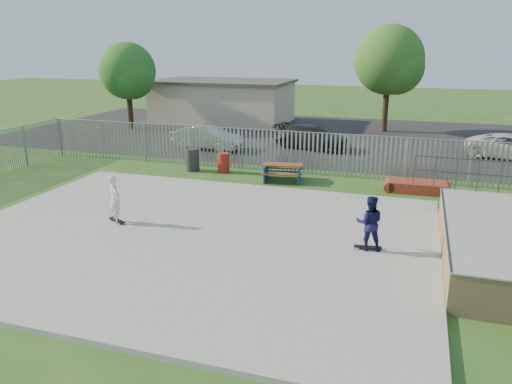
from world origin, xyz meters
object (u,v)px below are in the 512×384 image
(tree_left, at_px, (127,71))
(tree_mid, at_px, (389,60))
(trash_bin_grey, at_px, (193,160))
(skater_navy, at_px, (370,223))
(trash_bin_red, at_px, (224,163))
(skater_white, at_px, (115,199))
(funbox, at_px, (417,187))
(car_silver, at_px, (208,137))
(car_dark, at_px, (312,137))
(picnic_table, at_px, (283,172))

(tree_left, xyz_separation_m, tree_mid, (17.29, 4.57, 0.77))
(trash_bin_grey, distance_m, skater_navy, 11.78)
(trash_bin_red, height_order, tree_left, tree_left)
(trash_bin_red, relative_size, skater_white, 0.57)
(tree_mid, bearing_deg, skater_white, -107.99)
(funbox, xyz_separation_m, skater_navy, (-1.29, -7.08, 0.74))
(tree_left, relative_size, skater_navy, 3.72)
(trash_bin_red, xyz_separation_m, car_silver, (-2.83, 4.68, 0.24))
(trash_bin_grey, bearing_deg, skater_white, -84.12)
(tree_mid, bearing_deg, funbox, -80.63)
(car_silver, distance_m, skater_white, 12.80)
(skater_navy, bearing_deg, car_silver, -57.91)
(skater_navy, xyz_separation_m, skater_white, (-8.29, -0.28, 0.00))
(trash_bin_red, bearing_deg, funbox, -3.83)
(trash_bin_red, xyz_separation_m, skater_navy, (7.56, -7.67, 0.50))
(trash_bin_red, xyz_separation_m, car_dark, (2.88, 6.72, 0.22))
(trash_bin_grey, bearing_deg, car_dark, 57.47)
(funbox, xyz_separation_m, tree_mid, (-2.42, 14.68, 4.61))
(trash_bin_grey, height_order, car_dark, car_dark)
(picnic_table, distance_m, funbox, 5.78)
(trash_bin_grey, bearing_deg, skater_navy, -39.45)
(picnic_table, distance_m, trash_bin_grey, 4.62)
(funbox, relative_size, skater_white, 1.39)
(tree_left, bearing_deg, tree_mid, 14.79)
(skater_white, bearing_deg, car_silver, -43.54)
(car_dark, xyz_separation_m, tree_left, (-13.75, 2.80, 3.38))
(picnic_table, bearing_deg, trash_bin_grey, 164.98)
(tree_mid, xyz_separation_m, skater_white, (-7.15, -22.03, -3.87))
(picnic_table, height_order, tree_left, tree_left)
(car_dark, bearing_deg, skater_navy, -148.23)
(trash_bin_grey, height_order, tree_left, tree_left)
(trash_bin_grey, distance_m, car_dark, 8.20)
(car_dark, relative_size, tree_left, 0.76)
(car_silver, height_order, tree_mid, tree_mid)
(trash_bin_red, bearing_deg, trash_bin_grey, -172.87)
(trash_bin_red, xyz_separation_m, trash_bin_grey, (-1.53, -0.19, 0.07))
(picnic_table, bearing_deg, car_silver, 128.26)
(funbox, xyz_separation_m, trash_bin_grey, (-10.38, 0.40, 0.31))
(tree_mid, bearing_deg, skater_navy, -87.01)
(car_silver, bearing_deg, tree_left, 65.99)
(tree_mid, relative_size, skater_navy, 4.42)
(trash_bin_red, distance_m, car_silver, 5.47)
(picnic_table, bearing_deg, tree_left, 134.09)
(funbox, relative_size, trash_bin_red, 2.42)
(tree_mid, bearing_deg, trash_bin_red, -114.52)
(picnic_table, relative_size, skater_navy, 1.25)
(trash_bin_red, bearing_deg, skater_white, -95.25)
(funbox, xyz_separation_m, skater_white, (-9.58, -7.36, 0.74))
(car_dark, distance_m, skater_navy, 15.14)
(tree_mid, bearing_deg, picnic_table, -102.87)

